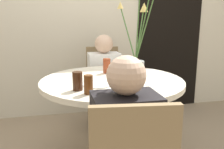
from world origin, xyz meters
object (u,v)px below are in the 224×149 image
at_px(birthday_cake, 129,75).
at_px(drink_glass_0, 107,66).
at_px(person_guest, 104,86).
at_px(flower_vase, 137,60).
at_px(side_plate, 98,84).
at_px(chair_right_flank, 103,81).
at_px(drink_glass_2, 88,85).
at_px(drink_glass_1, 78,81).

relative_size(birthday_cake, drink_glass_0, 1.65).
height_order(birthday_cake, person_guest, person_guest).
relative_size(flower_vase, side_plate, 3.52).
relative_size(chair_right_flank, drink_glass_0, 6.94).
relative_size(birthday_cake, drink_glass_2, 1.72).
relative_size(birthday_cake, person_guest, 0.20).
height_order(flower_vase, drink_glass_0, flower_vase).
relative_size(drink_glass_0, drink_glass_2, 1.05).
relative_size(chair_right_flank, side_plate, 4.14).
relative_size(side_plate, drink_glass_0, 1.68).
height_order(drink_glass_0, drink_glass_1, drink_glass_0).
distance_m(side_plate, drink_glass_0, 0.42).
bearing_deg(flower_vase, drink_glass_0, 97.97).
bearing_deg(side_plate, person_guest, 76.19).
relative_size(flower_vase, drink_glass_2, 6.16).
xyz_separation_m(side_plate, person_guest, (0.22, 0.89, -0.26)).
relative_size(drink_glass_1, drink_glass_2, 1.03).
distance_m(birthday_cake, flower_vase, 0.33).
bearing_deg(drink_glass_0, person_guest, 81.86).
relative_size(flower_vase, drink_glass_1, 6.01).
bearing_deg(chair_right_flank, drink_glass_2, -98.74).
bearing_deg(person_guest, side_plate, -103.81).
relative_size(chair_right_flank, birthday_cake, 4.22).
height_order(drink_glass_1, drink_glass_2, drink_glass_1).
xyz_separation_m(flower_vase, drink_glass_1, (-0.39, 0.11, -0.15)).
bearing_deg(drink_glass_2, birthday_cake, 37.22).
distance_m(birthday_cake, drink_glass_1, 0.45).
xyz_separation_m(drink_glass_2, person_guest, (0.31, 1.10, -0.32)).
height_order(side_plate, drink_glass_0, drink_glass_0).
distance_m(birthday_cake, drink_glass_2, 0.45).
xyz_separation_m(drink_glass_1, drink_glass_2, (0.06, -0.10, -0.00)).
distance_m(chair_right_flank, drink_glass_0, 0.74).
bearing_deg(flower_vase, person_guest, 90.55).
bearing_deg(drink_glass_2, flower_vase, -2.06).
height_order(chair_right_flank, side_plate, chair_right_flank).
bearing_deg(birthday_cake, side_plate, -164.89).
bearing_deg(drink_glass_1, drink_glass_0, 58.10).
bearing_deg(chair_right_flank, person_guest, -90.00).
height_order(chair_right_flank, birthday_cake, chair_right_flank).
height_order(flower_vase, drink_glass_1, flower_vase).
relative_size(birthday_cake, drink_glass_1, 1.68).
xyz_separation_m(birthday_cake, drink_glass_1, (-0.42, -0.17, 0.02)).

